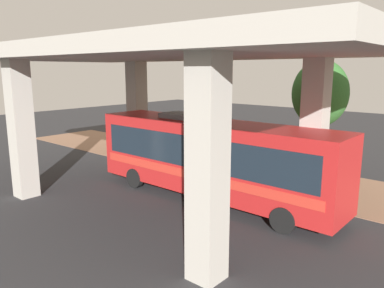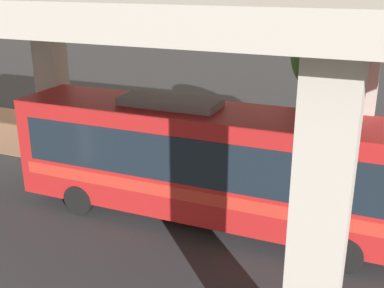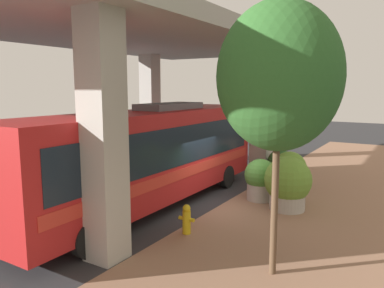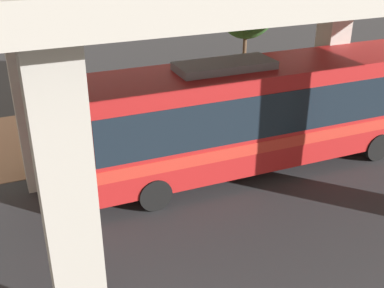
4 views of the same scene
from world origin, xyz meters
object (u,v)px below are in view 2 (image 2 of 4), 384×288
object	(u,v)px
fire_hydrant	(275,184)
bus	(207,159)
planter_extra	(193,140)
planter_front	(166,151)
street_tree_near	(329,52)
planter_middle	(85,145)
planter_back	(147,139)

from	to	relation	value
fire_hydrant	bus	bearing A→B (deg)	-31.81
fire_hydrant	planter_extra	distance (m)	4.37
planter_front	street_tree_near	size ratio (longest dim) A/B	0.26
planter_front	planter_extra	distance (m)	1.43
fire_hydrant	planter_extra	world-z (taller)	planter_extra
bus	planter_middle	world-z (taller)	bus
planter_front	planter_extra	xyz separation A→B (m)	(-1.29, 0.61, 0.13)
bus	planter_back	size ratio (longest dim) A/B	6.56
planter_back	street_tree_near	distance (m)	7.92
planter_back	street_tree_near	bearing A→B (deg)	104.04
fire_hydrant	planter_extra	size ratio (longest dim) A/B	0.47
bus	planter_front	xyz separation A→B (m)	(-3.16, -2.93, -1.23)
bus	fire_hydrant	xyz separation A→B (m)	(-2.54, 1.57, -1.62)
planter_back	planter_front	bearing A→B (deg)	57.78
street_tree_near	fire_hydrant	bearing A→B (deg)	-18.17
fire_hydrant	street_tree_near	world-z (taller)	street_tree_near
fire_hydrant	street_tree_near	distance (m)	5.34
planter_front	planter_back	xyz separation A→B (m)	(-0.79, -1.25, 0.09)
planter_back	planter_extra	xyz separation A→B (m)	(-0.51, 1.85, 0.04)
planter_front	planter_extra	world-z (taller)	planter_extra
bus	street_tree_near	distance (m)	6.73
fire_hydrant	planter_front	world-z (taller)	planter_front
planter_front	planter_middle	size ratio (longest dim) A/B	1.11
fire_hydrant	planter_middle	xyz separation A→B (m)	(-0.26, -8.07, 0.26)
planter_back	street_tree_near	world-z (taller)	street_tree_near
planter_middle	fire_hydrant	bearing A→B (deg)	88.16
fire_hydrant	street_tree_near	size ratio (longest dim) A/B	0.15
planter_back	bus	bearing A→B (deg)	46.63
street_tree_near	planter_front	bearing A→B (deg)	-65.83
planter_back	planter_middle	bearing A→B (deg)	-63.63
bus	planter_middle	size ratio (longest dim) A/B	8.06
bus	planter_extra	world-z (taller)	bus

